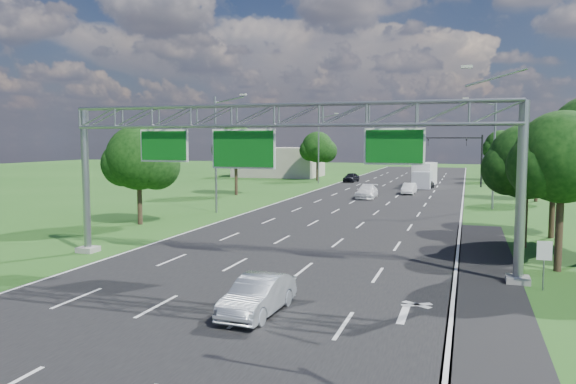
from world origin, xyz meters
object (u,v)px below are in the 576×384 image
at_px(sign_gantry, 278,128).
at_px(silver_sedan, 258,295).
at_px(traffic_signal, 455,148).
at_px(box_truck, 424,175).
at_px(regulatory_sign, 544,255).

relative_size(sign_gantry, silver_sedan, 5.58).
xyz_separation_m(traffic_signal, box_truck, (-3.83, -1.29, -3.64)).
distance_m(sign_gantry, regulatory_sign, 13.25).
bearing_deg(regulatory_sign, silver_sedan, -147.04).
bearing_deg(regulatory_sign, sign_gantry, 175.17).
distance_m(regulatory_sign, traffic_signal, 54.37).
bearing_deg(regulatory_sign, box_truck, 99.42).
distance_m(sign_gantry, silver_sedan, 10.02).
distance_m(sign_gantry, box_truck, 52.10).
bearing_deg(box_truck, sign_gantry, -87.62).
distance_m(traffic_signal, box_truck, 5.44).
bearing_deg(box_truck, traffic_signal, 24.62).
relative_size(silver_sedan, box_truck, 0.49).
distance_m(traffic_signal, silver_sedan, 61.06).
distance_m(silver_sedan, box_truck, 59.40).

